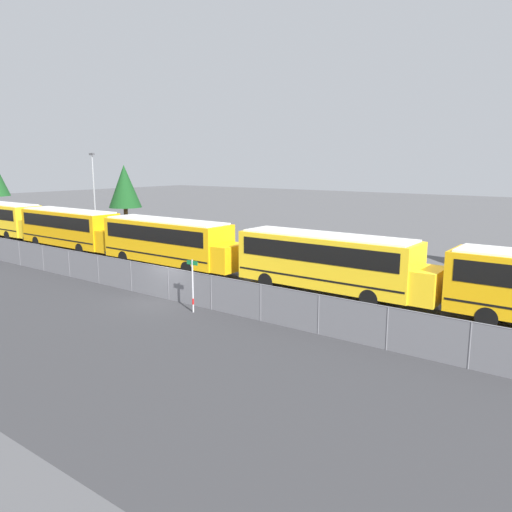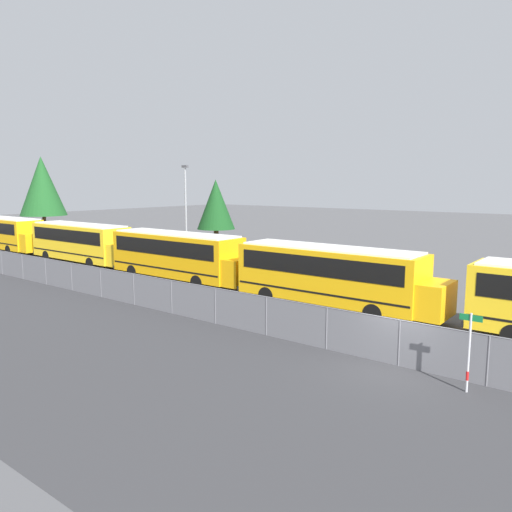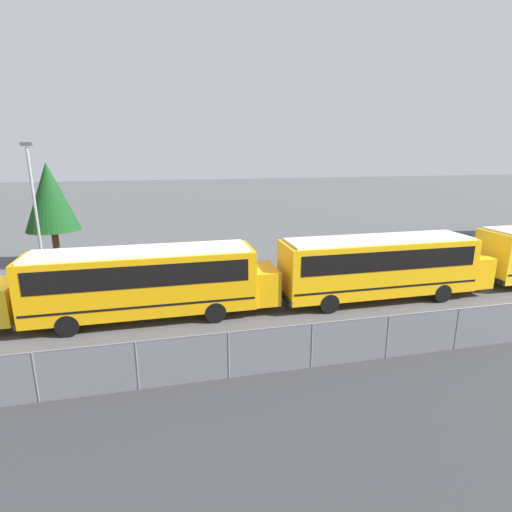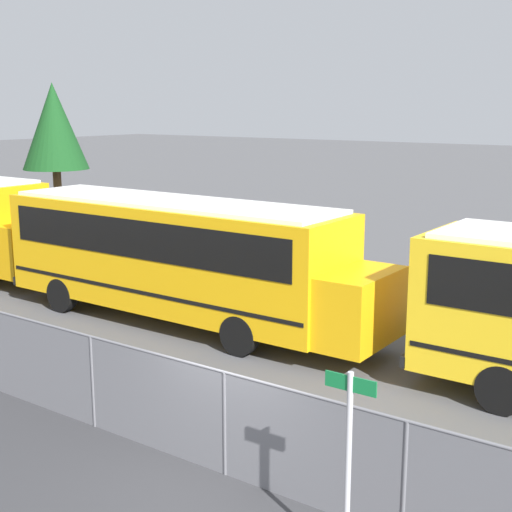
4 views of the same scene
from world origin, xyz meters
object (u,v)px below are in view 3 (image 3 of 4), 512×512
object	(u,v)px
school_bus_2	(149,278)
school_bus_3	(382,263)
tree_0	(50,197)
light_pole	(35,209)

from	to	relation	value
school_bus_2	school_bus_3	world-z (taller)	same
school_bus_3	tree_0	bearing A→B (deg)	148.96
light_pole	tree_0	xyz separation A→B (m)	(-0.14, 3.94, 0.23)
light_pole	tree_0	size ratio (longest dim) A/B	1.17
school_bus_2	light_pole	size ratio (longest dim) A/B	1.42
school_bus_2	light_pole	distance (m)	9.65
school_bus_2	light_pole	bearing A→B (deg)	132.42
school_bus_3	tree_0	world-z (taller)	tree_0
school_bus_2	tree_0	xyz separation A→B (m)	(-6.43, 10.82, 2.71)
school_bus_2	school_bus_3	size ratio (longest dim) A/B	1.00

